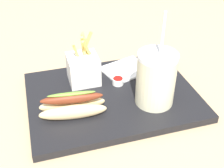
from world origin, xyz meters
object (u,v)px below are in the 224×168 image
Objects in this scene: fries_basket at (83,68)px; ketchup_cup_1 at (118,81)px; hot_dog_1 at (73,106)px; ketchup_cup_2 at (156,70)px; napkin_stack at (126,69)px; soda_cup at (156,79)px.

fries_basket is 4.36× the size of ketchup_cup_1.
ketchup_cup_2 is (0.27, 0.11, -0.01)m from hot_dog_1.
fries_basket is 0.15m from hot_dog_1.
ketchup_cup_1 is 0.13m from ketchup_cup_2.
ketchup_cup_2 is at bearing -27.08° from napkin_stack.
fries_basket is at bearing 67.79° from hot_dog_1.
hot_dog_1 is at bearing -156.95° from ketchup_cup_2.
ketchup_cup_2 is 0.09m from napkin_stack.
fries_basket is at bearing 153.44° from ketchup_cup_1.
napkin_stack is (0.19, 0.16, -0.02)m from hot_dog_1.
fries_basket is at bearing 174.04° from ketchup_cup_2.
soda_cup is at bearing -82.84° from napkin_stack.
ketchup_cup_2 is at bearing 23.05° from hot_dog_1.
soda_cup is at bearing -115.98° from ketchup_cup_2.
hot_dog_1 is (-0.06, -0.14, -0.02)m from fries_basket.
soda_cup reaches higher than fries_basket.
ketchup_cup_2 is 0.26× the size of napkin_stack.
hot_dog_1 is 0.17m from ketchup_cup_1.
hot_dog_1 is at bearing -140.44° from napkin_stack.
hot_dog_1 is (-0.21, 0.01, -0.04)m from soda_cup.
fries_basket is 4.02× the size of ketchup_cup_2.
ketchup_cup_2 is (0.06, 0.12, -0.06)m from soda_cup.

